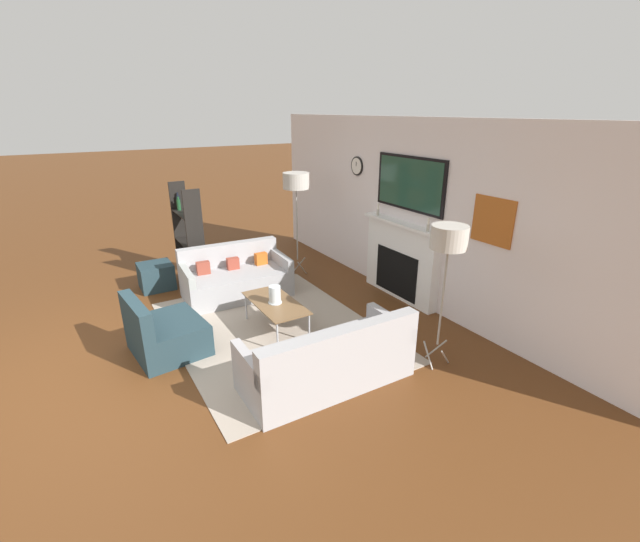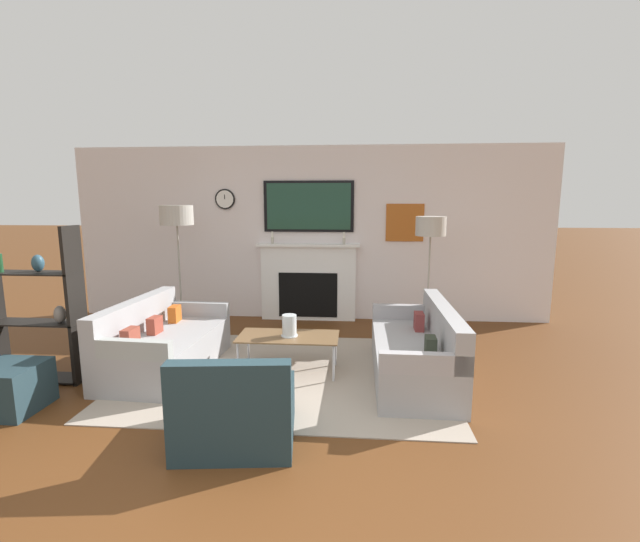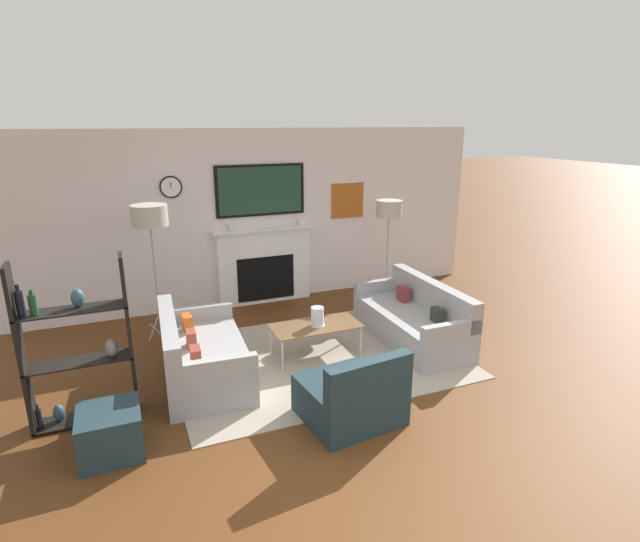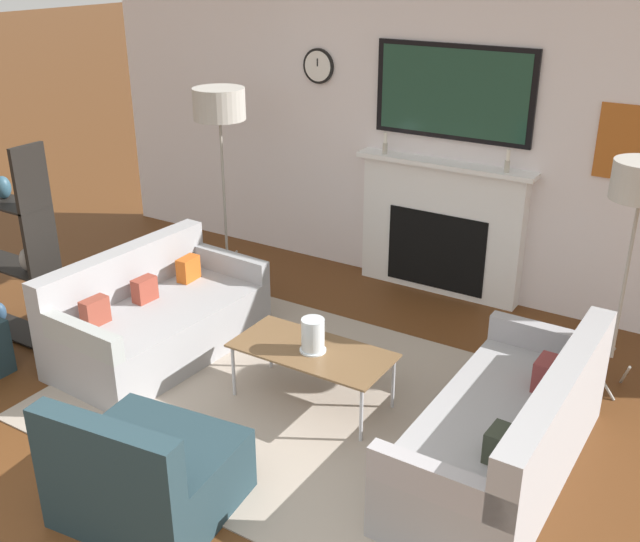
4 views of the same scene
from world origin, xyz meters
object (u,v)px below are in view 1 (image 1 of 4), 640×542
at_px(hurricane_candle, 275,296).
at_px(floor_lamp_left, 296,182).
at_px(couch_left, 236,279).
at_px(ottoman, 156,276).
at_px(armchair, 164,334).
at_px(coffee_table, 275,304).
at_px(shelf_unit, 188,235).
at_px(couch_right, 329,362).
at_px(floor_lamp_right, 449,240).

distance_m(hurricane_candle, floor_lamp_left, 2.42).
bearing_deg(couch_left, ottoman, -132.56).
bearing_deg(armchair, coffee_table, 82.20).
relative_size(shelf_unit, ottoman, 3.12).
xyz_separation_m(shelf_unit, ottoman, (0.23, -0.65, -0.55)).
relative_size(couch_right, coffee_table, 1.69).
distance_m(hurricane_candle, shelf_unit, 2.63).
height_order(couch_left, couch_right, couch_right).
bearing_deg(couch_right, coffee_table, 178.46).
xyz_separation_m(couch_left, hurricane_candle, (1.42, 0.02, 0.24)).
xyz_separation_m(hurricane_candle, shelf_unit, (-2.59, -0.40, 0.25)).
bearing_deg(couch_right, floor_lamp_right, 76.31).
relative_size(couch_left, hurricane_candle, 7.05).
bearing_deg(couch_right, couch_left, 179.95).
xyz_separation_m(armchair, floor_lamp_right, (1.88, 2.65, 1.26)).
relative_size(armchair, shelf_unit, 0.59).
bearing_deg(ottoman, armchair, -8.79).
relative_size(armchair, ottoman, 1.85).
height_order(couch_left, coffee_table, couch_left).
height_order(floor_lamp_left, ottoman, floor_lamp_left).
bearing_deg(shelf_unit, couch_left, 17.99).
xyz_separation_m(coffee_table, ottoman, (-2.35, -1.06, -0.18)).
bearing_deg(armchair, shelf_unit, 157.61).
distance_m(couch_left, floor_lamp_right, 3.57).
height_order(couch_right, ottoman, couch_right).
relative_size(coffee_table, hurricane_candle, 4.63).
bearing_deg(couch_left, shelf_unit, -162.01).
relative_size(couch_left, floor_lamp_right, 0.99).
relative_size(couch_left, armchair, 1.73).
distance_m(couch_right, armchair, 2.07).
bearing_deg(floor_lamp_left, floor_lamp_right, 0.00).
bearing_deg(floor_lamp_left, armchair, -60.07).
height_order(couch_left, armchair, couch_left).
xyz_separation_m(floor_lamp_left, shelf_unit, (-0.86, -1.67, -0.89)).
height_order(floor_lamp_right, ottoman, floor_lamp_right).
height_order(couch_right, floor_lamp_left, floor_lamp_left).
bearing_deg(shelf_unit, floor_lamp_left, 62.76).
distance_m(couch_right, coffee_table, 1.38).
relative_size(couch_right, floor_lamp_right, 1.10).
bearing_deg(floor_lamp_right, hurricane_candle, -143.00).
distance_m(couch_right, hurricane_candle, 1.38).
relative_size(coffee_table, ottoman, 2.09).
bearing_deg(floor_lamp_left, couch_left, -76.27).
bearing_deg(couch_right, hurricane_candle, 178.89).
height_order(armchair, coffee_table, armchair).
height_order(couch_right, coffee_table, couch_right).
distance_m(coffee_table, floor_lamp_right, 2.39).
height_order(couch_left, floor_lamp_left, floor_lamp_left).
height_order(couch_left, floor_lamp_right, floor_lamp_right).
bearing_deg(floor_lamp_left, couch_right, -22.63).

